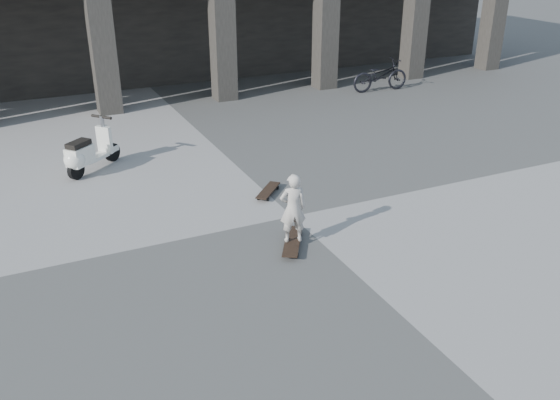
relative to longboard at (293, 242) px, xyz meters
name	(u,v)px	position (x,y,z in m)	size (l,w,h in m)	color
ground	(292,216)	(0.50, 1.02, -0.09)	(90.00, 90.00, 0.00)	#494846
longboard	(293,242)	(0.00, 0.00, 0.00)	(0.78, 1.06, 0.11)	black
skateboard_spare	(268,191)	(0.50, 2.13, 0.00)	(0.77, 0.80, 0.11)	black
child	(293,208)	(0.00, 0.00, 0.62)	(0.44, 0.29, 1.20)	#B9B1A7
scooter	(85,155)	(-2.64, 4.82, 0.37)	(1.33, 1.19, 1.14)	black
bicycle	(380,75)	(7.29, 8.32, 0.43)	(0.69, 1.97, 1.03)	black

